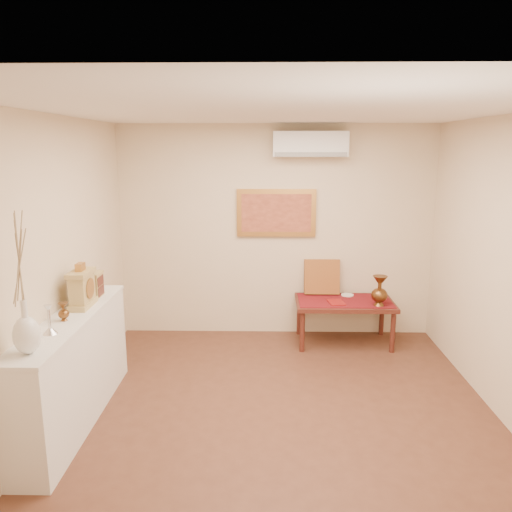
{
  "coord_description": "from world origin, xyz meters",
  "views": [
    {
      "loc": [
        -0.13,
        -4.06,
        2.42
      ],
      "look_at": [
        -0.24,
        1.15,
        1.27
      ],
      "focal_mm": 35.0,
      "sensor_mm": 36.0,
      "label": 1
    }
  ],
  "objects_px": {
    "display_ledge": "(74,369)",
    "wooden_chest": "(93,284)",
    "brass_urn_tall": "(380,287)",
    "mantel_clock": "(82,288)",
    "low_table": "(344,306)",
    "white_vase": "(22,286)"
  },
  "relations": [
    {
      "from": "white_vase",
      "to": "mantel_clock",
      "type": "distance_m",
      "value": 1.12
    },
    {
      "from": "brass_urn_tall",
      "to": "wooden_chest",
      "type": "distance_m",
      "value": 3.25
    },
    {
      "from": "brass_urn_tall",
      "to": "display_ledge",
      "type": "bearing_deg",
      "value": -151.1
    },
    {
      "from": "white_vase",
      "to": "low_table",
      "type": "xyz_separation_m",
      "value": [
        2.66,
        2.66,
        -1.0
      ]
    },
    {
      "from": "white_vase",
      "to": "mantel_clock",
      "type": "bearing_deg",
      "value": 89.61
    },
    {
      "from": "white_vase",
      "to": "brass_urn_tall",
      "type": "height_order",
      "value": "white_vase"
    },
    {
      "from": "white_vase",
      "to": "brass_urn_tall",
      "type": "relative_size",
      "value": 2.26
    },
    {
      "from": "wooden_chest",
      "to": "low_table",
      "type": "relative_size",
      "value": 0.2
    },
    {
      "from": "wooden_chest",
      "to": "brass_urn_tall",
      "type": "bearing_deg",
      "value": 19.56
    },
    {
      "from": "display_ledge",
      "to": "mantel_clock",
      "type": "xyz_separation_m",
      "value": [
        0.02,
        0.29,
        0.66
      ]
    },
    {
      "from": "mantel_clock",
      "to": "brass_urn_tall",
      "type": "bearing_deg",
      "value": 24.69
    },
    {
      "from": "white_vase",
      "to": "display_ledge",
      "type": "xyz_separation_m",
      "value": [
        -0.01,
        0.78,
        -0.99
      ]
    },
    {
      "from": "brass_urn_tall",
      "to": "low_table",
      "type": "xyz_separation_m",
      "value": [
        -0.38,
        0.19,
        -0.29
      ]
    },
    {
      "from": "display_ledge",
      "to": "low_table",
      "type": "relative_size",
      "value": 1.68
    },
    {
      "from": "display_ledge",
      "to": "wooden_chest",
      "type": "bearing_deg",
      "value": 89.3
    },
    {
      "from": "mantel_clock",
      "to": "low_table",
      "type": "relative_size",
      "value": 0.34
    },
    {
      "from": "white_vase",
      "to": "low_table",
      "type": "distance_m",
      "value": 3.89
    },
    {
      "from": "display_ledge",
      "to": "low_table",
      "type": "bearing_deg",
      "value": 35.1
    },
    {
      "from": "mantel_clock",
      "to": "wooden_chest",
      "type": "distance_m",
      "value": 0.32
    },
    {
      "from": "display_ledge",
      "to": "wooden_chest",
      "type": "distance_m",
      "value": 0.86
    },
    {
      "from": "brass_urn_tall",
      "to": "low_table",
      "type": "distance_m",
      "value": 0.52
    },
    {
      "from": "wooden_chest",
      "to": "low_table",
      "type": "height_order",
      "value": "wooden_chest"
    }
  ]
}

